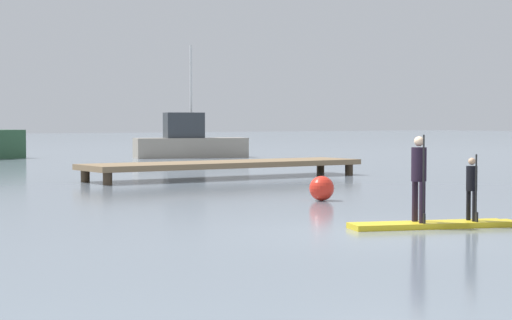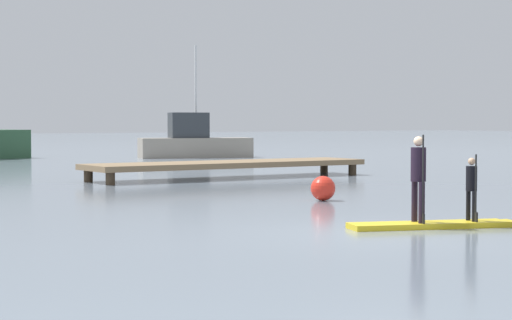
% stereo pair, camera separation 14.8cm
% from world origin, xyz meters
% --- Properties ---
extents(ground_plane, '(240.00, 240.00, 0.00)m').
position_xyz_m(ground_plane, '(0.00, 0.00, 0.00)').
color(ground_plane, slate).
extents(paddleboard_near, '(3.11, 1.61, 0.10)m').
position_xyz_m(paddleboard_near, '(1.43, 0.05, 0.05)').
color(paddleboard_near, gold).
rests_on(paddleboard_near, ground).
extents(paddler_adult, '(0.35, 0.47, 1.57)m').
position_xyz_m(paddler_adult, '(1.15, 0.14, 0.98)').
color(paddler_adult, black).
rests_on(paddler_adult, paddleboard_near).
extents(paddler_child_solo, '(0.26, 0.38, 1.22)m').
position_xyz_m(paddler_child_solo, '(2.12, -0.21, 0.75)').
color(paddler_child_solo, black).
rests_on(paddler_child_solo, paddleboard_near).
extents(fishing_boat_green_midground, '(5.98, 3.27, 5.77)m').
position_xyz_m(fishing_boat_green_midground, '(13.43, 29.94, 0.82)').
color(fishing_boat_green_midground, '#9E9384').
rests_on(fishing_boat_green_midground, ground).
extents(floating_dock, '(9.85, 2.24, 0.56)m').
position_xyz_m(floating_dock, '(5.88, 14.29, 0.46)').
color(floating_dock, '#846B4C').
rests_on(floating_dock, ground).
extents(mooring_buoy_near, '(0.60, 0.60, 0.60)m').
position_xyz_m(mooring_buoy_near, '(3.20, 5.61, 0.30)').
color(mooring_buoy_near, red).
rests_on(mooring_buoy_near, ground).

